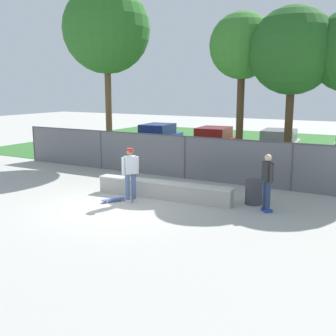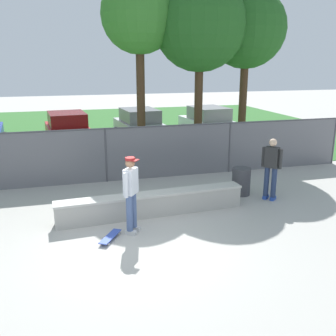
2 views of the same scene
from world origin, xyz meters
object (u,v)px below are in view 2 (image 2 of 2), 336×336
Objects in this scene: tree_near_right at (139,16)px; tree_mid at (200,26)px; skateboard at (110,237)px; trash_bin at (241,181)px; concrete_ledge at (152,204)px; car_silver at (141,126)px; skateboarder at (131,191)px; car_red at (68,131)px; bystander at (271,166)px; tree_far at (247,30)px; car_white at (210,123)px.

tree_near_right is 1.00× the size of tree_mid.
trash_bin is at bearing 25.66° from skateboard.
trash_bin is (4.24, 2.03, 0.34)m from skateboard.
concrete_ledge is at bearing 42.81° from skateboard.
tree_near_right reaches higher than car_silver.
concrete_ledge reaches higher than skateboard.
tree_mid is (2.21, -0.37, -0.29)m from tree_near_right.
tree_mid is 6.32m from trash_bin.
tree_near_right is 8.39× the size of trash_bin.
skateboarder is at bearing -102.74° from car_silver.
bystander is (5.48, -8.64, 0.17)m from car_red.
tree_near_right is 6.44m from car_red.
skateboarder is 1.13m from skateboard.
skateboarder is 0.42× the size of car_silver.
tree_far reaches higher than skateboard.
tree_mid reaches higher than trash_bin.
tree_near_right is at bearing -52.04° from car_red.
skateboard is at bearing -154.34° from trash_bin.
trash_bin is (2.97, 0.86, 0.11)m from concrete_ledge.
trash_bin is at bearing -64.53° from tree_near_right.
car_silver is at bearing 74.72° from skateboard.
concrete_ledge is at bearing -133.65° from tree_far.
concrete_ledge is 10.55m from car_white.
car_white is (3.61, -0.12, 0.00)m from car_silver.
car_red is at bearing -173.29° from car_silver.
car_red is (-1.91, 8.86, 0.53)m from concrete_ledge.
tree_mid reaches higher than concrete_ledge.
concrete_ledge is at bearing 52.32° from skateboarder.
car_silver is at bearing 178.13° from car_white.
concrete_ledge is 9.43m from car_silver.
skateboarder reaches higher than concrete_ledge.
skateboarder is 10.46m from car_silver.
car_silver is at bearing 102.38° from bystander.
bystander is at bearing -46.67° from trash_bin.
car_red is (-4.95, 3.88, -4.36)m from tree_mid.
tree_near_right reaches higher than car_white.
tree_near_right is at bearing -100.91° from car_silver.
tree_near_right is 4.33m from tree_far.
car_white reaches higher than skateboard.
trash_bin is at bearing 133.33° from bystander.
tree_far is at bearing 64.36° from trash_bin.
tree_mid is at bearing -117.33° from car_white.
car_red is at bearing 96.93° from skateboarder.
car_red is (-2.74, 3.51, -4.66)m from tree_near_right.
car_white is at bearing 62.67° from tree_mid.
tree_mid is (4.31, 6.16, 5.13)m from skateboard.
concrete_ledge is 1.16× the size of car_red.
concrete_ledge is at bearing -119.59° from car_white.
skateboarder is 11.70m from car_white.
bystander is at bearing -61.87° from tree_near_right.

